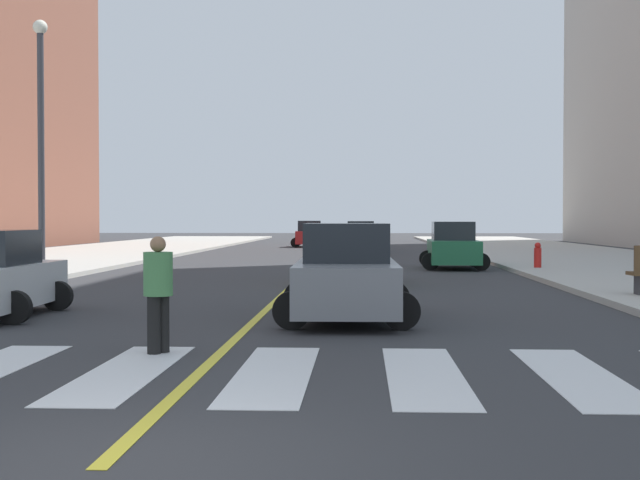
{
  "coord_description": "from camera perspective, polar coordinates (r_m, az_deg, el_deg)",
  "views": [
    {
      "loc": [
        1.95,
        -6.13,
        1.85
      ],
      "look_at": [
        0.17,
        30.01,
        0.98
      ],
      "focal_mm": 47.74,
      "sensor_mm": 36.0,
      "label": 1
    }
  ],
  "objects": [
    {
      "name": "ground_plane",
      "position": [
        6.69,
        -14.77,
        -14.73
      ],
      "size": [
        220.0,
        220.0,
        0.0
      ],
      "primitive_type": "plane",
      "color": "#333335"
    },
    {
      "name": "crosswalk_paint",
      "position": [
        10.48,
        -8.07,
        -8.78
      ],
      "size": [
        13.5,
        4.0,
        0.01
      ],
      "color": "silver",
      "rests_on": "ground"
    },
    {
      "name": "lane_divider_paint",
      "position": [
        46.21,
        0.4,
        -0.91
      ],
      "size": [
        0.16,
        80.0,
        0.01
      ],
      "primitive_type": "cube",
      "color": "yellow",
      "rests_on": "ground"
    },
    {
      "name": "car_green_second",
      "position": [
        32.47,
        8.91,
        -0.44
      ],
      "size": [
        2.55,
        4.02,
        1.77
      ],
      "rotation": [
        0.0,
        0.0,
        3.11
      ],
      "color": "#236B42",
      "rests_on": "ground"
    },
    {
      "name": "car_yellow_third",
      "position": [
        24.54,
        2.1,
        -1.09
      ],
      "size": [
        2.41,
        3.82,
        1.7
      ],
      "rotation": [
        0.0,
        0.0,
        3.16
      ],
      "color": "gold",
      "rests_on": "ground"
    },
    {
      "name": "car_silver_fourth",
      "position": [
        49.2,
        2.76,
        0.18
      ],
      "size": [
        2.49,
        3.95,
        1.76
      ],
      "rotation": [
        0.0,
        0.0,
        3.13
      ],
      "color": "#B7B7BC",
      "rests_on": "ground"
    },
    {
      "name": "car_red_fifth",
      "position": [
        57.35,
        -0.7,
        0.36
      ],
      "size": [
        2.55,
        4.01,
        1.77
      ],
      "rotation": [
        0.0,
        0.0,
        0.03
      ],
      "color": "red",
      "rests_on": "ground"
    },
    {
      "name": "car_gray_sixth",
      "position": [
        15.56,
        1.78,
        -2.37
      ],
      "size": [
        2.53,
        4.01,
        1.78
      ],
      "rotation": [
        0.0,
        0.0,
        3.16
      ],
      "color": "slate",
      "rests_on": "ground"
    },
    {
      "name": "pedestrian_crossing",
      "position": [
        11.93,
        -10.79,
        -3.25
      ],
      "size": [
        0.4,
        0.4,
        1.62
      ],
      "rotation": [
        0.0,
        0.0,
        4.15
      ],
      "color": "black",
      "rests_on": "ground"
    },
    {
      "name": "fire_hydrant",
      "position": [
        31.1,
        14.39,
        -1.01
      ],
      "size": [
        0.26,
        0.26,
        0.89
      ],
      "color": "red",
      "rests_on": "sidewalk_kerb_east"
    },
    {
      "name": "street_lamp",
      "position": [
        27.58,
        -18.2,
        7.29
      ],
      "size": [
        0.44,
        0.44,
        7.8
      ],
      "color": "#38383D",
      "rests_on": "sidewalk_kerb_west"
    }
  ]
}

